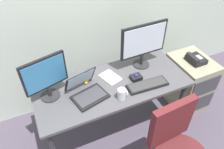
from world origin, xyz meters
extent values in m
plane|color=#4B4351|center=(0.00, 0.00, 0.00)|extent=(8.00, 8.00, 0.00)
cube|color=#4B4A4E|center=(0.00, 0.00, 0.69)|extent=(1.53, 0.66, 0.03)
cylinder|color=#2D2D33|center=(0.71, -0.27, 0.34)|extent=(0.05, 0.05, 0.68)
cylinder|color=#2D2D33|center=(-0.71, 0.27, 0.34)|extent=(0.05, 0.05, 0.68)
cylinder|color=#2D2D33|center=(0.71, 0.27, 0.34)|extent=(0.05, 0.05, 0.68)
cube|color=gray|center=(1.05, 0.00, 0.33)|extent=(0.42, 0.52, 0.67)
cube|color=#38383D|center=(1.05, -0.26, 0.48)|extent=(0.38, 0.01, 0.23)
cube|color=#38383D|center=(1.05, -0.26, 0.20)|extent=(0.38, 0.01, 0.23)
cube|color=black|center=(1.05, -0.02, 0.70)|extent=(0.17, 0.20, 0.06)
cube|color=black|center=(0.99, -0.02, 0.74)|extent=(0.05, 0.18, 0.04)
cube|color=gray|center=(1.07, -0.03, 0.73)|extent=(0.07, 0.08, 0.01)
cube|color=#591D20|center=(0.23, -0.65, 0.76)|extent=(0.40, 0.08, 0.42)
cylinder|color=#262628|center=(0.42, 0.15, 0.71)|extent=(0.18, 0.18, 0.01)
cylinder|color=#262628|center=(0.42, 0.15, 0.78)|extent=(0.04, 0.04, 0.13)
cube|color=black|center=(0.42, 0.15, 1.02)|extent=(0.51, 0.04, 0.35)
cube|color=silver|center=(0.42, 0.13, 1.02)|extent=(0.47, 0.02, 0.31)
cylinder|color=#262628|center=(-0.59, 0.08, 0.71)|extent=(0.18, 0.18, 0.01)
cylinder|color=#262628|center=(-0.59, 0.08, 0.77)|extent=(0.04, 0.04, 0.11)
cube|color=black|center=(-0.59, 0.08, 0.98)|extent=(0.39, 0.13, 0.31)
cube|color=teal|center=(-0.59, 0.07, 0.98)|extent=(0.36, 0.10, 0.28)
cube|color=black|center=(0.30, -0.17, 0.72)|extent=(0.42, 0.16, 0.02)
cube|color=#353535|center=(0.30, -0.17, 0.73)|extent=(0.39, 0.14, 0.01)
cube|color=black|center=(-0.26, -0.09, 0.72)|extent=(0.35, 0.29, 0.02)
cube|color=#38383D|center=(-0.26, -0.09, 0.73)|extent=(0.30, 0.23, 0.00)
cube|color=black|center=(-0.30, 0.06, 0.83)|extent=(0.32, 0.17, 0.21)
cube|color=silver|center=(-0.30, 0.06, 0.83)|extent=(0.28, 0.14, 0.18)
cube|color=black|center=(0.25, -0.03, 0.73)|extent=(0.11, 0.09, 0.04)
sphere|color=navy|center=(0.25, -0.03, 0.75)|extent=(0.04, 0.04, 0.04)
cylinder|color=silver|center=(0.00, -0.21, 0.76)|extent=(0.08, 0.08, 0.11)
torus|color=silver|center=(0.05, -0.21, 0.76)|extent=(0.01, 0.07, 0.07)
cube|color=white|center=(0.02, 0.09, 0.71)|extent=(0.20, 0.24, 0.01)
ellipsoid|color=yellow|center=(-0.19, 0.16, 0.73)|extent=(0.15, 0.18, 0.04)
camera|label=1|loc=(-0.64, -1.42, 2.17)|focal=34.52mm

